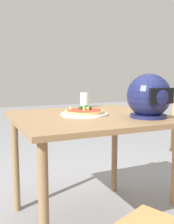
# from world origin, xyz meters

# --- Properties ---
(ground_plane) EXTENTS (14.00, 14.00, 0.00)m
(ground_plane) POSITION_xyz_m (0.00, 0.00, 0.00)
(ground_plane) COLOR gray
(dining_table) EXTENTS (0.96, 0.91, 0.76)m
(dining_table) POSITION_xyz_m (0.00, 0.00, 0.66)
(dining_table) COLOR olive
(dining_table) RESTS_ON ground
(pizza_plate) EXTENTS (0.31, 0.31, 0.01)m
(pizza_plate) POSITION_xyz_m (0.02, -0.03, 0.76)
(pizza_plate) COLOR white
(pizza_plate) RESTS_ON dining_table
(pizza) EXTENTS (0.26, 0.26, 0.05)m
(pizza) POSITION_xyz_m (0.02, -0.03, 0.78)
(pizza) COLOR tan
(pizza) RESTS_ON pizza_plate
(motorcycle_helmet) EXTENTS (0.27, 0.27, 0.27)m
(motorcycle_helmet) POSITION_xyz_m (-0.29, 0.23, 0.89)
(motorcycle_helmet) COLOR #191E4C
(motorcycle_helmet) RESTS_ON dining_table
(drinking_glass) EXTENTS (0.07, 0.07, 0.12)m
(drinking_glass) POSITION_xyz_m (-0.14, -0.39, 0.82)
(drinking_glass) COLOR silver
(drinking_glass) RESTS_ON dining_table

